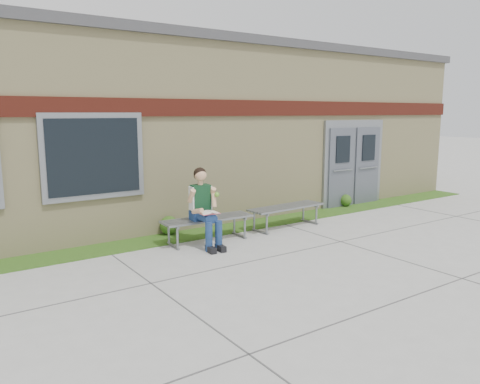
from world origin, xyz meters
TOP-DOWN VIEW (x-y plane):
  - ground at (0.00, 0.00)m, footprint 80.00×80.00m
  - grass_strip at (0.00, 2.60)m, footprint 16.00×0.80m
  - school_building at (-0.00, 5.99)m, footprint 16.20×6.22m
  - bench_left at (-1.14, 2.00)m, footprint 1.85×0.60m
  - bench_right at (0.86, 2.00)m, footprint 1.87×0.61m
  - girl at (-1.34, 1.77)m, footprint 0.54×0.93m
  - shrub_mid at (-1.56, 2.85)m, footprint 0.38×0.38m
  - shrub_east at (3.65, 2.85)m, footprint 0.32×0.32m

SIDE VIEW (x-z plane):
  - ground at x=0.00m, z-range 0.00..0.00m
  - grass_strip at x=0.00m, z-range 0.00..0.02m
  - shrub_east at x=3.65m, z-range 0.02..0.34m
  - shrub_mid at x=-1.56m, z-range 0.02..0.40m
  - bench_left at x=-1.14m, z-range 0.13..0.61m
  - bench_right at x=0.86m, z-range 0.13..0.61m
  - girl at x=-1.34m, z-range 0.02..1.51m
  - school_building at x=0.00m, z-range 0.00..4.20m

